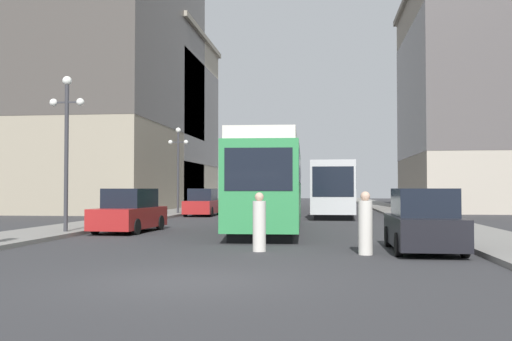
{
  "coord_description": "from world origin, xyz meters",
  "views": [
    {
      "loc": [
        2.67,
        -11.27,
        1.81
      ],
      "look_at": [
        0.09,
        10.63,
        2.5
      ],
      "focal_mm": 41.08,
      "sensor_mm": 36.0,
      "label": 1
    }
  ],
  "objects_px": {
    "parked_car_right_far": "(423,222)",
    "lamp_post_left_near": "(67,130)",
    "streetcar": "(270,182)",
    "transit_bus": "(335,187)",
    "parked_car_left_mid": "(203,203)",
    "pedestrian_crossing_far": "(259,224)",
    "lamp_post_left_far": "(178,157)",
    "pedestrian_crossing_near": "(365,225)",
    "parked_car_left_near": "(130,212)"
  },
  "relations": [
    {
      "from": "pedestrian_crossing_far",
      "to": "lamp_post_left_far",
      "type": "relative_size",
      "value": 0.29
    },
    {
      "from": "streetcar",
      "to": "transit_bus",
      "type": "height_order",
      "value": "streetcar"
    },
    {
      "from": "transit_bus",
      "to": "lamp_post_left_far",
      "type": "relative_size",
      "value": 2.08
    },
    {
      "from": "streetcar",
      "to": "parked_car_left_near",
      "type": "bearing_deg",
      "value": -165.17
    },
    {
      "from": "pedestrian_crossing_near",
      "to": "parked_car_left_near",
      "type": "bearing_deg",
      "value": -144.83
    },
    {
      "from": "parked_car_right_far",
      "to": "pedestrian_crossing_near",
      "type": "distance_m",
      "value": 1.95
    },
    {
      "from": "parked_car_right_far",
      "to": "lamp_post_left_near",
      "type": "bearing_deg",
      "value": -19.29
    },
    {
      "from": "parked_car_left_mid",
      "to": "pedestrian_crossing_near",
      "type": "relative_size",
      "value": 2.56
    },
    {
      "from": "streetcar",
      "to": "transit_bus",
      "type": "bearing_deg",
      "value": 75.22
    },
    {
      "from": "pedestrian_crossing_far",
      "to": "lamp_post_left_far",
      "type": "xyz_separation_m",
      "value": [
        -8.16,
        22.5,
        3.19
      ]
    },
    {
      "from": "streetcar",
      "to": "pedestrian_crossing_near",
      "type": "xyz_separation_m",
      "value": [
        3.48,
        -9.19,
        -1.29
      ]
    },
    {
      "from": "parked_car_left_mid",
      "to": "pedestrian_crossing_far",
      "type": "bearing_deg",
      "value": -74.39
    },
    {
      "from": "parked_car_left_near",
      "to": "parked_car_left_mid",
      "type": "relative_size",
      "value": 1.03
    },
    {
      "from": "lamp_post_left_near",
      "to": "lamp_post_left_far",
      "type": "xyz_separation_m",
      "value": [
        -0.0,
        17.53,
        -0.11
      ]
    },
    {
      "from": "transit_bus",
      "to": "parked_car_left_mid",
      "type": "height_order",
      "value": "transit_bus"
    },
    {
      "from": "parked_car_left_near",
      "to": "lamp_post_left_near",
      "type": "xyz_separation_m",
      "value": [
        -1.9,
        -1.96,
        3.26
      ]
    },
    {
      "from": "parked_car_left_near",
      "to": "parked_car_left_mid",
      "type": "distance_m",
      "value": 14.77
    },
    {
      "from": "parked_car_right_far",
      "to": "transit_bus",
      "type": "bearing_deg",
      "value": -84.29
    },
    {
      "from": "transit_bus",
      "to": "pedestrian_crossing_far",
      "type": "xyz_separation_m",
      "value": [
        -2.56,
        -22.18,
        -1.15
      ]
    },
    {
      "from": "streetcar",
      "to": "pedestrian_crossing_near",
      "type": "bearing_deg",
      "value": -71.32
    },
    {
      "from": "parked_car_left_mid",
      "to": "pedestrian_crossing_near",
      "type": "distance_m",
      "value": 24.05
    },
    {
      "from": "parked_car_left_mid",
      "to": "pedestrian_crossing_near",
      "type": "xyz_separation_m",
      "value": [
        9.25,
        -22.2,
        -0.03
      ]
    },
    {
      "from": "transit_bus",
      "to": "lamp_post_left_near",
      "type": "bearing_deg",
      "value": -119.85
    },
    {
      "from": "transit_bus",
      "to": "parked_car_right_far",
      "type": "distance_m",
      "value": 21.86
    },
    {
      "from": "pedestrian_crossing_near",
      "to": "pedestrian_crossing_far",
      "type": "relative_size",
      "value": 1.02
    },
    {
      "from": "parked_car_right_far",
      "to": "pedestrian_crossing_far",
      "type": "bearing_deg",
      "value": 5.56
    },
    {
      "from": "streetcar",
      "to": "parked_car_right_far",
      "type": "xyz_separation_m",
      "value": [
        5.18,
        -8.23,
        -1.26
      ]
    },
    {
      "from": "transit_bus",
      "to": "parked_car_left_near",
      "type": "relative_size",
      "value": 2.67
    },
    {
      "from": "pedestrian_crossing_near",
      "to": "parked_car_right_far",
      "type": "bearing_deg",
      "value": 103.12
    },
    {
      "from": "streetcar",
      "to": "lamp_post_left_far",
      "type": "distance_m",
      "value": 15.91
    },
    {
      "from": "lamp_post_left_far",
      "to": "pedestrian_crossing_near",
      "type": "bearing_deg",
      "value": -64.14
    },
    {
      "from": "streetcar",
      "to": "parked_car_left_near",
      "type": "distance_m",
      "value": 6.16
    },
    {
      "from": "pedestrian_crossing_far",
      "to": "lamp_post_left_far",
      "type": "distance_m",
      "value": 24.15
    },
    {
      "from": "lamp_post_left_far",
      "to": "parked_car_left_mid",
      "type": "bearing_deg",
      "value": -22.88
    },
    {
      "from": "pedestrian_crossing_near",
      "to": "pedestrian_crossing_far",
      "type": "distance_m",
      "value": 3.03
    },
    {
      "from": "transit_bus",
      "to": "lamp_post_left_near",
      "type": "relative_size",
      "value": 2.02
    },
    {
      "from": "streetcar",
      "to": "parked_car_right_far",
      "type": "relative_size",
      "value": 3.24
    },
    {
      "from": "pedestrian_crossing_near",
      "to": "streetcar",
      "type": "bearing_deg",
      "value": -175.29
    },
    {
      "from": "transit_bus",
      "to": "parked_car_right_far",
      "type": "xyz_separation_m",
      "value": [
        2.14,
        -21.73,
        -1.1
      ]
    },
    {
      "from": "transit_bus",
      "to": "parked_car_right_far",
      "type": "bearing_deg",
      "value": -82.32
    },
    {
      "from": "pedestrian_crossing_far",
      "to": "lamp_post_left_near",
      "type": "bearing_deg",
      "value": 63.7
    },
    {
      "from": "pedestrian_crossing_near",
      "to": "transit_bus",
      "type": "bearing_deg",
      "value": 165.06
    },
    {
      "from": "pedestrian_crossing_near",
      "to": "parked_car_left_mid",
      "type": "bearing_deg",
      "value": -173.42
    },
    {
      "from": "pedestrian_crossing_near",
      "to": "lamp_post_left_far",
      "type": "height_order",
      "value": "lamp_post_left_far"
    },
    {
      "from": "streetcar",
      "to": "parked_car_left_mid",
      "type": "bearing_deg",
      "value": 111.84
    },
    {
      "from": "pedestrian_crossing_near",
      "to": "lamp_post_left_near",
      "type": "relative_size",
      "value": 0.29
    },
    {
      "from": "transit_bus",
      "to": "parked_car_left_near",
      "type": "distance_m",
      "value": 17.65
    },
    {
      "from": "parked_car_right_far",
      "to": "lamp_post_left_near",
      "type": "distance_m",
      "value": 14.01
    },
    {
      "from": "transit_bus",
      "to": "parked_car_left_mid",
      "type": "relative_size",
      "value": 2.76
    },
    {
      "from": "lamp_post_left_far",
      "to": "streetcar",
      "type": "bearing_deg",
      "value": -60.96
    }
  ]
}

